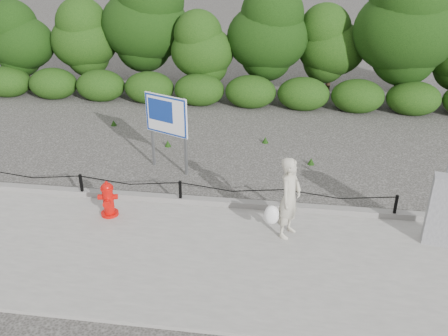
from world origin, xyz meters
name	(u,v)px	position (x,y,z in m)	size (l,w,h in m)	color
ground	(181,206)	(0.00, 0.00, 0.00)	(90.00, 90.00, 0.00)	#2D2B28
sidewalk	(160,253)	(0.00, -2.00, 0.04)	(14.00, 4.00, 0.08)	gray
curb	(181,199)	(0.00, 0.05, 0.15)	(14.00, 0.22, 0.14)	slate
chain_barrier	(180,189)	(0.00, 0.00, 0.46)	(10.06, 0.06, 0.60)	black
treeline	(251,32)	(0.85, 8.96, 2.57)	(19.99, 3.97, 5.09)	black
fire_hydrant	(108,199)	(-1.52, -0.76, 0.49)	(0.47, 0.50, 0.87)	red
pedestrian	(288,199)	(2.57, -1.00, 0.96)	(0.85, 0.78, 1.82)	#BAB49F
utility_cabinet	(443,210)	(5.72, -0.85, 0.86)	(0.65, 0.48, 1.72)	#9B9B9E
advertising_sign	(166,119)	(-0.76, 1.87, 1.54)	(1.26, 0.62, 2.18)	slate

